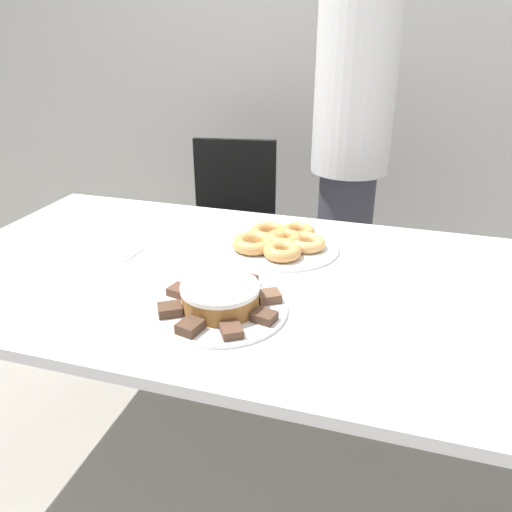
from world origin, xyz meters
TOP-DOWN VIEW (x-y plane):
  - ground_plane at (0.00, 0.00)m, footprint 12.00×12.00m
  - wall_back at (0.00, 1.59)m, footprint 8.00×0.05m
  - table at (0.00, 0.00)m, footprint 1.85×0.98m
  - person_standing at (0.15, 0.87)m, footprint 0.32×0.32m
  - office_chair_left at (-0.39, 0.90)m, footprint 0.51×0.51m
  - plate_cake at (-0.02, -0.20)m, footprint 0.33×0.33m
  - plate_donuts at (0.04, 0.20)m, footprint 0.34×0.34m
  - frosted_cake at (-0.02, -0.20)m, footprint 0.19×0.19m
  - lamington_0 at (0.01, -0.08)m, footprint 0.06×0.06m
  - lamington_1 at (-0.08, -0.10)m, footprint 0.07×0.08m
  - lamington_2 at (-0.14, -0.17)m, footprint 0.07×0.06m
  - lamington_3 at (-0.12, -0.27)m, footprint 0.07×0.07m
  - lamington_4 at (-0.05, -0.32)m, footprint 0.06×0.06m
  - lamington_5 at (0.04, -0.31)m, footprint 0.07×0.07m
  - lamington_6 at (0.10, -0.23)m, footprint 0.06×0.06m
  - lamington_7 at (0.08, -0.14)m, footprint 0.07×0.07m
  - donut_0 at (0.04, 0.20)m, footprint 0.12×0.12m
  - donut_1 at (-0.02, 0.25)m, footprint 0.13×0.13m
  - donut_2 at (-0.04, 0.15)m, footprint 0.13×0.13m
  - donut_3 at (0.05, 0.12)m, footprint 0.11×0.11m
  - donut_4 at (0.11, 0.20)m, footprint 0.11×0.11m
  - donut_5 at (0.06, 0.28)m, footprint 0.11×0.11m
  - napkin at (-0.43, 0.02)m, footprint 0.12×0.10m

SIDE VIEW (x-z plane):
  - ground_plane at x=0.00m, z-range 0.00..0.00m
  - office_chair_left at x=-0.39m, z-range -0.02..0.89m
  - table at x=0.00m, z-range 0.31..1.07m
  - napkin at x=-0.43m, z-range 0.77..0.77m
  - plate_cake at x=-0.02m, z-range 0.77..0.78m
  - plate_donuts at x=0.04m, z-range 0.77..0.78m
  - lamington_5 at x=0.04m, z-range 0.78..0.80m
  - lamington_2 at x=-0.14m, z-range 0.78..0.80m
  - lamington_6 at x=0.10m, z-range 0.78..0.80m
  - lamington_7 at x=0.08m, z-range 0.78..0.80m
  - lamington_3 at x=-0.12m, z-range 0.78..0.80m
  - lamington_4 at x=-0.05m, z-range 0.78..0.80m
  - lamington_1 at x=-0.08m, z-range 0.78..0.81m
  - lamington_0 at x=0.01m, z-range 0.78..0.81m
  - donut_4 at x=0.11m, z-range 0.78..0.81m
  - donut_5 at x=0.06m, z-range 0.78..0.81m
  - donut_1 at x=-0.02m, z-range 0.78..0.82m
  - donut_3 at x=0.05m, z-range 0.78..0.82m
  - donut_2 at x=-0.04m, z-range 0.78..0.82m
  - donut_0 at x=0.04m, z-range 0.78..0.82m
  - frosted_cake at x=-0.02m, z-range 0.78..0.84m
  - person_standing at x=0.15m, z-range 0.06..1.78m
  - wall_back at x=0.00m, z-range 0.00..2.60m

